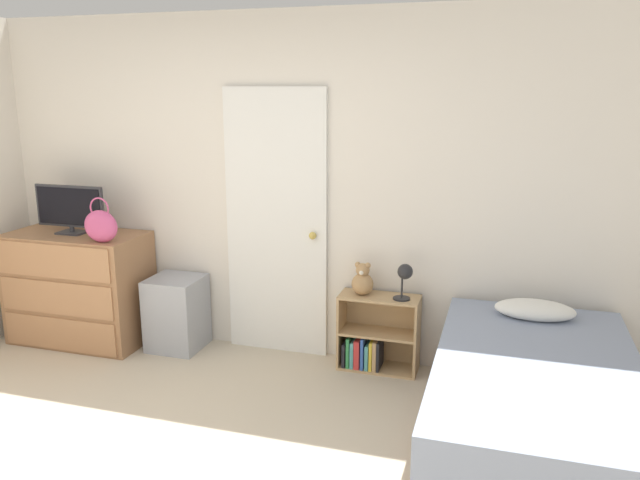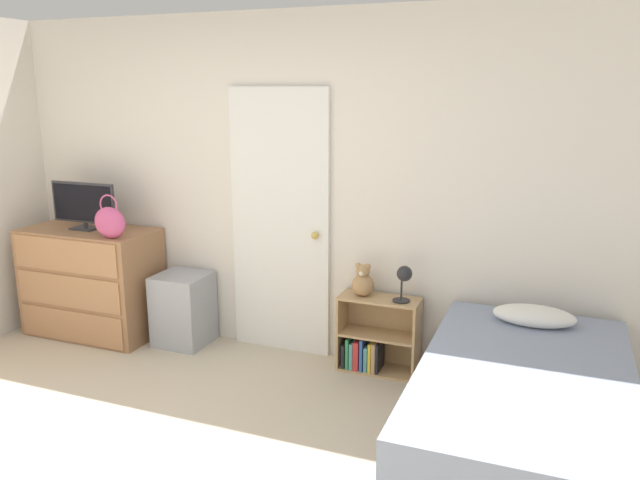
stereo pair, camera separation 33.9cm
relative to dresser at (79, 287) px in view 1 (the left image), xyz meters
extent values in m
cube|color=silver|center=(1.44, 0.33, 0.83)|extent=(10.00, 0.06, 2.55)
cube|color=white|center=(1.60, 0.28, 0.56)|extent=(0.79, 0.04, 2.02)
sphere|color=gold|center=(1.90, 0.23, 0.51)|extent=(0.06, 0.06, 0.06)
cube|color=#996B47|center=(0.00, 0.00, 0.00)|extent=(1.09, 0.55, 0.89)
cube|color=#AB774F|center=(0.00, -0.28, -0.29)|extent=(1.00, 0.01, 0.26)
cube|color=#AB774F|center=(0.00, -0.28, 0.00)|extent=(1.00, 0.01, 0.26)
cube|color=#AB774F|center=(0.00, -0.28, 0.29)|extent=(1.00, 0.01, 0.26)
cube|color=#2D2D33|center=(-0.02, 0.00, 0.45)|extent=(0.21, 0.16, 0.01)
cylinder|color=#2D2D33|center=(-0.02, 0.00, 0.48)|extent=(0.04, 0.04, 0.04)
cube|color=#2D2D33|center=(-0.02, 0.00, 0.66)|extent=(0.60, 0.02, 0.33)
cube|color=black|center=(-0.02, -0.01, 0.66)|extent=(0.57, 0.01, 0.29)
ellipsoid|color=#C64C7F|center=(0.39, -0.18, 0.57)|extent=(0.27, 0.12, 0.24)
torus|color=#C64C7F|center=(0.39, -0.18, 0.70)|extent=(0.16, 0.01, 0.16)
cube|color=#999EA8|center=(0.82, 0.08, -0.16)|extent=(0.40, 0.39, 0.57)
cube|color=tan|center=(2.14, 0.16, -0.16)|extent=(0.02, 0.25, 0.56)
cube|color=tan|center=(2.70, 0.16, -0.16)|extent=(0.02, 0.25, 0.56)
cube|color=tan|center=(2.42, 0.16, -0.44)|extent=(0.54, 0.25, 0.02)
cube|color=tan|center=(2.42, 0.16, -0.16)|extent=(0.54, 0.25, 0.02)
cube|color=tan|center=(2.42, 0.16, 0.11)|extent=(0.54, 0.25, 0.02)
cube|color=tan|center=(2.42, 0.28, -0.16)|extent=(0.58, 0.01, 0.56)
cube|color=black|center=(2.18, 0.11, -0.34)|extent=(0.02, 0.14, 0.18)
cube|color=#338C4C|center=(2.22, 0.12, -0.31)|extent=(0.02, 0.16, 0.23)
cube|color=teal|center=(2.25, 0.12, -0.33)|extent=(0.03, 0.15, 0.20)
cube|color=red|center=(2.28, 0.12, -0.32)|extent=(0.04, 0.15, 0.21)
cube|color=#3359B2|center=(2.32, 0.15, -0.31)|extent=(0.02, 0.21, 0.24)
cube|color=teal|center=(2.36, 0.12, -0.33)|extent=(0.03, 0.16, 0.18)
cube|color=gold|center=(2.38, 0.15, -0.32)|extent=(0.02, 0.21, 0.22)
cube|color=tan|center=(2.41, 0.13, -0.32)|extent=(0.03, 0.17, 0.22)
cube|color=black|center=(2.44, 0.14, -0.32)|extent=(0.02, 0.19, 0.22)
sphere|color=tan|center=(2.30, 0.16, 0.19)|extent=(0.16, 0.16, 0.16)
sphere|color=tan|center=(2.30, 0.16, 0.30)|extent=(0.10, 0.10, 0.10)
sphere|color=silver|center=(2.30, 0.12, 0.29)|extent=(0.03, 0.03, 0.03)
sphere|color=tan|center=(2.26, 0.16, 0.34)|extent=(0.04, 0.04, 0.04)
sphere|color=tan|center=(2.33, 0.16, 0.34)|extent=(0.04, 0.04, 0.04)
cylinder|color=#262628|center=(2.58, 0.13, 0.12)|extent=(0.12, 0.12, 0.01)
cylinder|color=#262628|center=(2.58, 0.13, 0.21)|extent=(0.01, 0.01, 0.17)
sphere|color=#262628|center=(2.61, 0.12, 0.32)|extent=(0.11, 0.11, 0.11)
cube|color=brown|center=(3.47, -0.69, -0.38)|extent=(1.12, 1.94, 0.12)
cube|color=#8C99B2|center=(3.47, -0.69, -0.10)|extent=(1.08, 1.89, 0.45)
ellipsoid|color=white|center=(3.47, 0.01, 0.17)|extent=(0.50, 0.28, 0.12)
camera|label=1|loc=(3.24, -4.01, 1.56)|focal=35.00mm
camera|label=2|loc=(3.56, -3.90, 1.56)|focal=35.00mm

